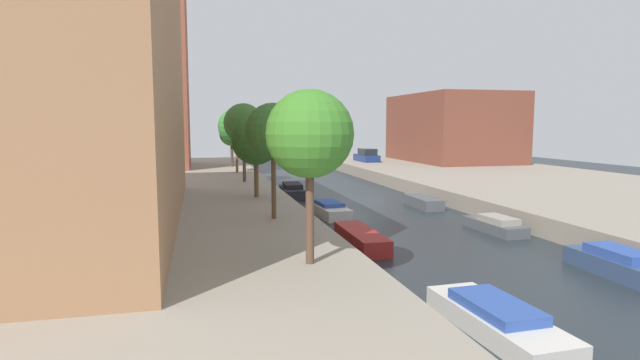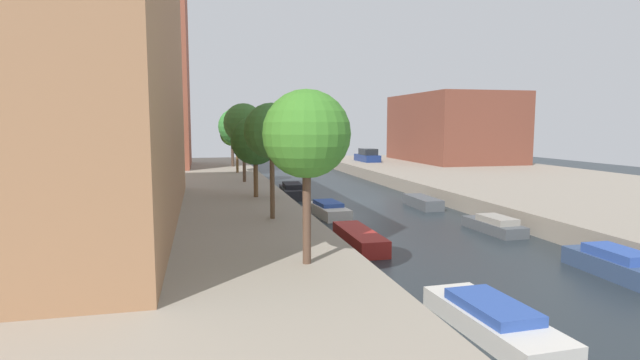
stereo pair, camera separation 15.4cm
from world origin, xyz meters
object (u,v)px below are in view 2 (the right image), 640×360
Objects in this scene: street_tree_0 at (307,135)px; moored_boat_left_3 at (292,191)px; low_block_right at (452,128)px; street_tree_1 at (272,131)px; moored_boat_left_2 at (329,210)px; moored_boat_right_1 at (494,225)px; street_tree_2 at (255,141)px; street_tree_5 at (232,134)px; moored_boat_right_2 at (423,202)px; street_tree_3 at (244,124)px; street_tree_4 at (237,127)px; apartment_block_near at (16,51)px; moored_boat_left_0 at (493,319)px; moored_boat_right_0 at (617,265)px; moored_boat_left_1 at (359,239)px; apartment_tower_far at (134,50)px; parked_car at (367,156)px.

street_tree_0 is 1.17× the size of moored_boat_left_3.
street_tree_1 is at bearing -129.51° from low_block_right.
moored_boat_left_2 is 1.08× the size of moored_boat_right_1.
street_tree_2 is 1.17× the size of moored_boat_left_2.
street_tree_5 is at bearing 90.00° from street_tree_1.
street_tree_3 is at bearing 142.70° from moored_boat_right_2.
moored_boat_left_2 is (3.91, -16.74, -4.61)m from street_tree_4.
moored_boat_right_1 is (10.63, -22.61, -4.64)m from street_tree_4.
street_tree_1 is 1.10× the size of street_tree_2.
apartment_block_near is 19.56m from moored_boat_left_3.
street_tree_2 is at bearing -117.71° from moored_boat_left_3.
street_tree_2 is 1.05× the size of street_tree_5.
street_tree_5 is at bearing 90.00° from street_tree_2.
moored_boat_left_0 is at bearing -116.92° from low_block_right.
apartment_block_near is 5.57× the size of moored_boat_right_0.
street_tree_0 is 1.02× the size of street_tree_1.
moored_boat_right_1 reaches higher than moored_boat_left_1.
moored_boat_left_3 is at bearing 95.14° from moored_boat_left_2.
street_tree_2 is at bearing 90.00° from street_tree_0.
moored_boat_right_2 is at bearing 91.73° from moored_boat_right_1.
street_tree_1 is 11.58m from moored_boat_right_1.
moored_boat_left_2 is (0.49, 7.12, 0.02)m from moored_boat_left_1.
apartment_block_near reaches higher than moored_boat_left_3.
apartment_block_near is at bearing -91.96° from apartment_tower_far.
apartment_block_near is 5.04× the size of moored_boat_left_1.
street_tree_4 is at bearing 98.15° from moored_boat_left_1.
street_tree_2 is 11.12m from moored_boat_right_2.
street_tree_5 is at bearing 90.00° from street_tree_0.
apartment_tower_far is 44.50m from moored_boat_right_0.
apartment_block_near is 16.55m from moored_boat_left_2.
street_tree_3 is 1.02× the size of street_tree_4.
street_tree_1 is 28.47m from street_tree_5.
street_tree_1 is at bearing 150.04° from moored_boat_left_1.
moored_boat_left_3 is at bearing 62.29° from street_tree_2.
moored_boat_left_2 reaches higher than moored_boat_left_1.
street_tree_3 is 1.32× the size of parked_car.
moored_boat_right_1 is at bearing -57.37° from apartment_tower_far.
moored_boat_right_2 is (19.49, -23.30, -11.98)m from apartment_tower_far.
street_tree_0 is 1.15× the size of moored_boat_left_0.
street_tree_1 is 1.16× the size of moored_boat_left_1.
moored_boat_right_2 is at bearing -101.00° from parked_car.
moored_boat_left_2 is (13.99, 4.33, -7.70)m from apartment_block_near.
street_tree_1 is 0.90× the size of street_tree_3.
street_tree_2 is at bearing 144.49° from moored_boat_right_1.
apartment_block_near is at bearing 168.34° from moored_boat_left_1.
street_tree_2 is 1.08× the size of parked_car.
parked_car is 28.91m from moored_boat_left_2.
moored_boat_right_1 reaches higher than moored_boat_right_2.
moored_boat_left_1 is at bearing -11.66° from apartment_block_near.
parked_car is at bearing 64.31° from street_tree_1.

